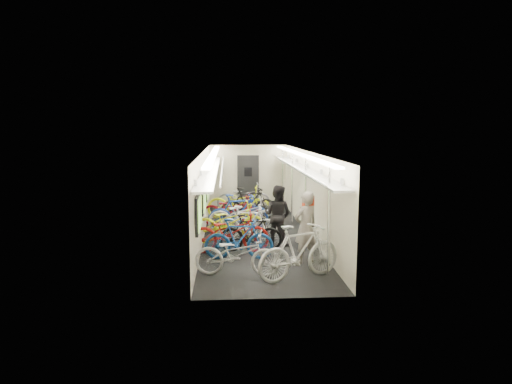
{
  "coord_description": "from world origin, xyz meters",
  "views": [
    {
      "loc": [
        -0.84,
        -12.86,
        3.07
      ],
      "look_at": [
        0.04,
        0.68,
        1.15
      ],
      "focal_mm": 32.0,
      "sensor_mm": 36.0,
      "label": 1
    }
  ],
  "objects": [
    {
      "name": "bicycle_0",
      "position": [
        -0.63,
        -3.68,
        0.47
      ],
      "size": [
        1.87,
        0.92,
        0.94
      ],
      "primitive_type": "imported",
      "rotation": [
        0.0,
        0.0,
        1.4
      ],
      "color": "#AFAEB3",
      "rests_on": "ground"
    },
    {
      "name": "bicycle_10",
      "position": [
        -0.43,
        2.27,
        0.57
      ],
      "size": [
        2.24,
        1.02,
        1.13
      ],
      "primitive_type": "imported",
      "rotation": [
        0.0,
        0.0,
        1.44
      ],
      "color": "#DBE915",
      "rests_on": "ground"
    },
    {
      "name": "bicycle_11",
      "position": [
        0.62,
        -3.98,
        0.58
      ],
      "size": [
        1.97,
        1.3,
        1.15
      ],
      "primitive_type": "imported",
      "rotation": [
        0.0,
        0.0,
        2.0
      ],
      "color": "#BBBBBD",
      "rests_on": "ground"
    },
    {
      "name": "backpack",
      "position": [
        1.08,
        -2.34,
        1.28
      ],
      "size": [
        0.28,
        0.18,
        0.38
      ],
      "primitive_type": "cube",
      "rotation": [
        0.0,
        0.0,
        0.17
      ],
      "color": "red",
      "rests_on": "passenger_near"
    },
    {
      "name": "bicycle_8",
      "position": [
        -0.7,
        1.22,
        0.51
      ],
      "size": [
        2.04,
        1.12,
        1.01
      ],
      "primitive_type": "imported",
      "rotation": [
        0.0,
        0.0,
        1.33
      ],
      "color": "maroon",
      "rests_on": "ground"
    },
    {
      "name": "passenger_near",
      "position": [
        0.94,
        -2.84,
        0.83
      ],
      "size": [
        0.71,
        0.62,
        1.65
      ],
      "primitive_type": "imported",
      "rotation": [
        0.0,
        0.0,
        3.59
      ],
      "color": "gray",
      "rests_on": "ground"
    },
    {
      "name": "bicycle_2",
      "position": [
        -0.78,
        -1.86,
        0.51
      ],
      "size": [
        1.96,
        0.72,
        1.02
      ],
      "primitive_type": "imported",
      "rotation": [
        0.0,
        0.0,
        1.59
      ],
      "color": "maroon",
      "rests_on": "ground"
    },
    {
      "name": "bicycle_5",
      "position": [
        -0.29,
        -0.74,
        0.49
      ],
      "size": [
        1.68,
        0.69,
        0.98
      ],
      "primitive_type": "imported",
      "rotation": [
        0.0,
        0.0,
        1.43
      ],
      "color": "silver",
      "rests_on": "ground"
    },
    {
      "name": "bicycle_6",
      "position": [
        -0.38,
        0.25,
        0.53
      ],
      "size": [
        2.06,
        0.83,
        1.06
      ],
      "primitive_type": "imported",
      "rotation": [
        0.0,
        0.0,
        1.63
      ],
      "color": "#A5A4A9",
      "rests_on": "ground"
    },
    {
      "name": "train_car_shell",
      "position": [
        -0.36,
        0.71,
        1.66
      ],
      "size": [
        10.0,
        10.0,
        10.0
      ],
      "color": "black",
      "rests_on": "ground"
    },
    {
      "name": "bicycle_7",
      "position": [
        -0.49,
        0.52,
        0.56
      ],
      "size": [
        1.94,
        0.93,
        1.12
      ],
      "primitive_type": "imported",
      "rotation": [
        0.0,
        0.0,
        1.79
      ],
      "color": "navy",
      "rests_on": "ground"
    },
    {
      "name": "bicycle_9",
      "position": [
        -0.12,
        2.02,
        0.56
      ],
      "size": [
        1.93,
        0.84,
        1.12
      ],
      "primitive_type": "imported",
      "rotation": [
        0.0,
        0.0,
        1.74
      ],
      "color": "black",
      "rests_on": "ground"
    },
    {
      "name": "passenger_mid",
      "position": [
        0.49,
        -1.14,
        0.79
      ],
      "size": [
        0.97,
        0.91,
        1.58
      ],
      "primitive_type": "imported",
      "rotation": [
        0.0,
        0.0,
        2.59
      ],
      "color": "black",
      "rests_on": "ground"
    },
    {
      "name": "bicycle_3",
      "position": [
        -0.25,
        -1.79,
        0.47
      ],
      "size": [
        1.58,
        0.48,
        0.94
      ],
      "primitive_type": "imported",
      "rotation": [
        0.0,
        0.0,
        1.55
      ],
      "color": "black",
      "rests_on": "ground"
    },
    {
      "name": "bicycle_4",
      "position": [
        -0.78,
        -0.75,
        0.54
      ],
      "size": [
        2.14,
        1.08,
        1.07
      ],
      "primitive_type": "imported",
      "rotation": [
        0.0,
        0.0,
        1.76
      ],
      "color": "#B8BE11",
      "rests_on": "ground"
    },
    {
      "name": "bicycle_12",
      "position": [
        -0.22,
        3.83,
        0.52
      ],
      "size": [
        1.98,
        0.71,
        1.04
      ],
      "primitive_type": "imported",
      "rotation": [
        0.0,
        0.0,
        1.58
      ],
      "color": "slate",
      "rests_on": "ground"
    },
    {
      "name": "bicycle_1",
      "position": [
        -0.57,
        -2.46,
        0.49
      ],
      "size": [
        1.64,
        0.54,
        0.97
      ],
      "primitive_type": "imported",
      "rotation": [
        0.0,
        0.0,
        1.52
      ],
      "color": "navy",
      "rests_on": "ground"
    }
  ]
}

